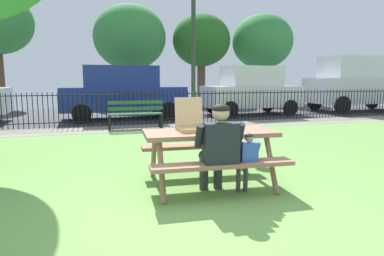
{
  "coord_description": "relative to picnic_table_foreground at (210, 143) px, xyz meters",
  "views": [
    {
      "loc": [
        -1.02,
        -3.45,
        1.49
      ],
      "look_at": [
        0.37,
        1.36,
        0.75
      ],
      "focal_mm": 31.43,
      "sensor_mm": 36.0,
      "label": 1
    }
  ],
  "objects": [
    {
      "name": "pizza_slice_on_table",
      "position": [
        0.16,
        -0.05,
        0.18
      ],
      "size": [
        0.2,
        0.28,
        0.02
      ],
      "color": "#F9DD7B",
      "rests_on": "picnic_table_foreground"
    },
    {
      "name": "far_tree_midright",
      "position": [
        4.6,
        14.83,
        3.06
      ],
      "size": [
        3.36,
        3.36,
        5.2
      ],
      "color": "brown",
      "rests_on": "ground"
    },
    {
      "name": "child_at_table",
      "position": [
        0.31,
        -0.55,
        -0.1
      ],
      "size": [
        0.31,
        0.31,
        0.82
      ],
      "color": "#3F3F3F",
      "rests_on": "ground"
    },
    {
      "name": "picnic_table_foreground",
      "position": [
        0.0,
        0.0,
        0.0
      ],
      "size": [
        1.88,
        1.57,
        0.79
      ],
      "color": "#966951",
      "rests_on": "ground"
    },
    {
      "name": "cobblestone_walkway",
      "position": [
        -0.49,
        5.77,
        -0.6
      ],
      "size": [
        28.0,
        1.4,
        0.01
      ],
      "primitive_type": "cube",
      "color": "gray"
    },
    {
      "name": "iron_fence_streetside",
      "position": [
        -0.49,
        6.47,
        -0.05
      ],
      "size": [
        23.38,
        0.03,
        1.07
      ],
      "color": "black",
      "rests_on": "ground"
    },
    {
      "name": "far_tree_right",
      "position": [
        8.54,
        14.83,
        3.11
      ],
      "size": [
        3.69,
        3.69,
        5.4
      ],
      "color": "brown",
      "rests_on": "ground"
    },
    {
      "name": "street_asphalt",
      "position": [
        -0.49,
        10.0,
        -0.6
      ],
      "size": [
        28.0,
        7.06,
        0.01
      ],
      "primitive_type": "cube",
      "color": "#38383D"
    },
    {
      "name": "parked_car_center",
      "position": [
        -0.52,
        8.29,
        0.41
      ],
      "size": [
        4.44,
        1.99,
        1.94
      ],
      "color": "navy",
      "rests_on": "ground"
    },
    {
      "name": "lamp_post_walkway",
      "position": [
        1.13,
        4.67,
        2.21
      ],
      "size": [
        0.28,
        0.28,
        4.68
      ],
      "color": "#2D382D",
      "rests_on": "ground"
    },
    {
      "name": "park_bench_center",
      "position": [
        -0.38,
        5.63,
        -0.18
      ],
      "size": [
        1.6,
        0.47,
        0.85
      ],
      "color": "#2A5F30",
      "rests_on": "ground"
    },
    {
      "name": "far_tree_center",
      "position": [
        0.46,
        14.83,
        3.11
      ],
      "size": [
        3.94,
        3.94,
        5.5
      ],
      "color": "brown",
      "rests_on": "ground"
    },
    {
      "name": "pizza_box_open",
      "position": [
        -0.23,
        0.1,
        0.26
      ],
      "size": [
        0.41,
        0.45,
        0.46
      ],
      "color": "tan",
      "rests_on": "picnic_table_foreground"
    },
    {
      "name": "ground",
      "position": [
        -0.49,
        0.78,
        -0.61
      ],
      "size": [
        28.0,
        11.37,
        0.02
      ],
      "primitive_type": "cube",
      "color": "#6EA14B"
    },
    {
      "name": "parked_car_right",
      "position": [
        4.67,
        8.29,
        0.41
      ],
      "size": [
        3.98,
        1.98,
        1.98
      ],
      "color": "white",
      "rests_on": "ground"
    },
    {
      "name": "parked_car_far_right",
      "position": [
        10.08,
        8.29,
        0.71
      ],
      "size": [
        4.79,
        2.25,
        2.46
      ],
      "color": "silver",
      "rests_on": "ground"
    },
    {
      "name": "adult_at_table",
      "position": [
        -0.06,
        -0.5,
        0.06
      ],
      "size": [
        0.62,
        0.61,
        1.19
      ],
      "color": "#353535",
      "rests_on": "ground"
    }
  ]
}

